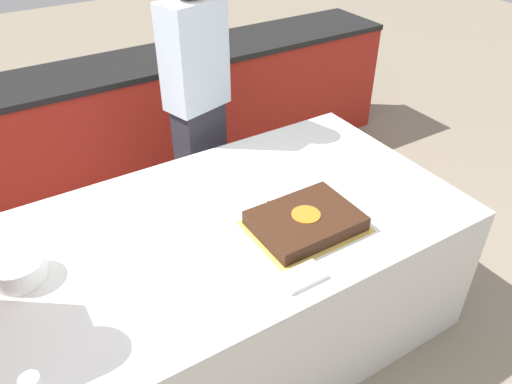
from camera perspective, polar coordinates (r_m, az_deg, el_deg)
The scene contains 8 objects.
ground_plane at distance 2.80m, azimuth -2.12°, elevation -15.32°, with size 14.00×14.00×0.00m, color gray.
back_counter at distance 3.75m, azimuth -15.30°, elevation 7.08°, with size 4.40×0.58×0.92m.
dining_table at distance 2.51m, azimuth -2.31°, elevation -9.81°, with size 2.09×1.20×0.76m.
cake at distance 2.20m, azimuth 5.68°, elevation -3.32°, with size 0.49×0.37×0.07m.
plate_stack at distance 2.15m, azimuth -25.48°, elevation -7.97°, with size 0.21×0.21×0.09m.
side_plate_near_cake at distance 2.39m, azimuth -0.83°, elevation -0.49°, with size 0.19×0.19×0.00m.
utensil_pile at distance 1.97m, azimuth 5.30°, elevation -9.62°, with size 0.18×0.11×0.02m.
person_cutting_cake at distance 2.90m, azimuth -6.67°, elevation 9.47°, with size 0.38×0.29×1.72m.
Camera 1 is at (-0.85, -1.56, 2.17)m, focal length 35.00 mm.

